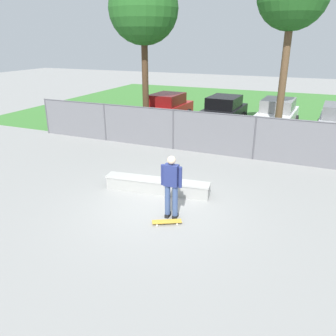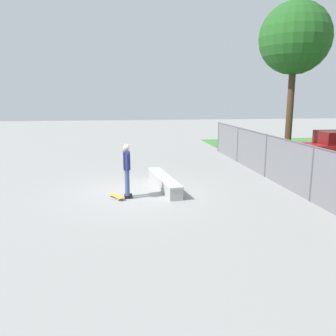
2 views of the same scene
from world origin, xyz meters
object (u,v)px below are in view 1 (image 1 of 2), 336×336
object	(u,v)px
concrete_ledge	(157,186)
skateboard	(167,222)
car_white	(277,114)
tree_near_left	(144,9)
car_black	(223,111)
car_red	(166,108)
skateboarder	(171,185)

from	to	relation	value
concrete_ledge	skateboard	world-z (taller)	concrete_ledge
concrete_ledge	car_white	bearing A→B (deg)	75.38
tree_near_left	car_black	xyz separation A→B (m)	(3.38, 3.07, -5.16)
car_red	car_black	size ratio (longest dim) A/B	1.00
skateboarder	skateboard	world-z (taller)	skateboarder
skateboarder	car_white	world-z (taller)	skateboarder
concrete_ledge	car_red	xyz separation A→B (m)	(-3.68, 9.35, 0.61)
concrete_ledge	car_red	size ratio (longest dim) A/B	0.81
car_red	car_white	world-z (taller)	same
car_black	skateboarder	bearing A→B (deg)	-82.89
skateboard	car_red	bearing A→B (deg)	113.27
tree_near_left	car_black	distance (m)	6.89
car_white	car_black	bearing A→B (deg)	-175.28
skateboarder	car_white	size ratio (longest dim) A/B	0.42
car_black	tree_near_left	bearing A→B (deg)	-137.69
concrete_ledge	car_black	xyz separation A→B (m)	(-0.32, 9.75, 0.61)
car_black	car_red	bearing A→B (deg)	-173.33
skateboarder	car_red	bearing A→B (deg)	113.88
skateboard	car_black	xyz separation A→B (m)	(-1.41, 11.49, 0.77)
tree_near_left	car_white	xyz separation A→B (m)	(6.30, 3.31, -5.16)
concrete_ledge	tree_near_left	size ratio (longest dim) A/B	0.45
skateboard	car_white	size ratio (longest dim) A/B	0.19
car_red	concrete_ledge	bearing A→B (deg)	-68.50
skateboard	car_black	distance (m)	11.60
tree_near_left	skateboard	bearing A→B (deg)	-60.38
skateboarder	car_white	distance (m)	11.47
concrete_ledge	car_white	world-z (taller)	car_white
concrete_ledge	tree_near_left	xyz separation A→B (m)	(-3.70, 6.67, 5.76)
concrete_ledge	tree_near_left	world-z (taller)	tree_near_left
concrete_ledge	skateboarder	world-z (taller)	skateboarder
car_red	car_white	xyz separation A→B (m)	(6.29, 0.63, 0.00)
skateboarder	skateboard	xyz separation A→B (m)	(0.02, -0.37, -0.94)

